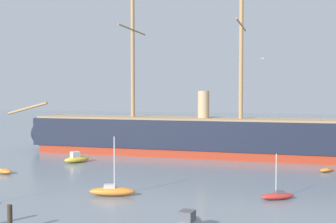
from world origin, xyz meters
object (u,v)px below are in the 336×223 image
Objects in this scene: tall_ship at (185,136)px; sailboat_mid_right at (278,196)px; seagull_in_flight at (264,58)px; dinghy_alongside_stern at (327,170)px; motorboat_distant_centre at (238,142)px; mooring_piling_left_pair at (10,218)px; dinghy_mid_left at (4,171)px; motorboat_foreground_right at (188,223)px; sailboat_near_centre at (112,191)px; motorboat_alongside_bow at (77,159)px; dinghy_far_left at (58,143)px.

tall_ship is 14.06× the size of sailboat_mid_right.
dinghy_alongside_stern is at bearing 41.94° from seagull_in_flight.
tall_ship is at bearing -111.07° from motorboat_distant_centre.
dinghy_alongside_stern is 39.91m from mooring_piling_left_pair.
dinghy_mid_left is 0.65× the size of sailboat_mid_right.
tall_ship is 30.18m from sailboat_mid_right.
motorboat_foreground_right reaches higher than motorboat_distant_centre.
sailboat_near_centre is 1.46× the size of motorboat_alongside_bow.
motorboat_foreground_right is 0.64× the size of sailboat_near_centre.
sailboat_near_centre is 2.63× the size of dinghy_far_left.
sailboat_mid_right reaches higher than motorboat_foreground_right.
motorboat_distant_centre is (6.41, 16.64, -2.72)m from tall_ship.
mooring_piling_left_pair is (-8.89, -57.61, 0.51)m from motorboat_distant_centre.
motorboat_distant_centre is at bearing 55.23° from motorboat_alongside_bow.
dinghy_alongside_stern is (5.42, 16.56, -0.09)m from sailboat_mid_right.
dinghy_alongside_stern is 0.74× the size of motorboat_distant_centre.
sailboat_mid_right is at bearing -77.39° from seagull_in_flight.
dinghy_far_left is at bearing -163.48° from motorboat_distant_centre.
motorboat_alongside_bow is at bearing -175.34° from dinghy_alongside_stern.
mooring_piling_left_pair is at bearing -50.90° from dinghy_mid_left.
dinghy_mid_left is 41.26m from dinghy_alongside_stern.
mooring_piling_left_pair is (25.24, -47.49, 0.74)m from dinghy_far_left.
sailboat_mid_right is 54.10m from dinghy_far_left.
mooring_piling_left_pair is (-23.79, -32.04, 0.72)m from dinghy_alongside_stern.
motorboat_foreground_right reaches higher than dinghy_mid_left.
seagull_in_flight is (-7.60, -6.83, 14.00)m from dinghy_alongside_stern.
sailboat_near_centre is 23.32m from seagull_in_flight.
dinghy_alongside_stern is (11.34, 27.90, -0.26)m from motorboat_foreground_right.
sailboat_near_centre is 29.02m from dinghy_alongside_stern.
sailboat_near_centre is (-9.83, 8.07, -0.04)m from motorboat_foreground_right.
sailboat_mid_right is (5.93, 11.34, -0.16)m from motorboat_foreground_right.
dinghy_mid_left is 33.82m from sailboat_mid_right.
motorboat_alongside_bow is 1.80× the size of dinghy_far_left.
dinghy_far_left is 35.59m from motorboat_distant_centre.
mooring_piling_left_pair is 1.71× the size of seagull_in_flight.
tall_ship is 28.89m from sailboat_near_centre.
dinghy_mid_left is (-17.76, -22.16, -2.89)m from tall_ship.
dinghy_far_left is at bearing 143.72° from sailboat_mid_right.
motorboat_foreground_right is 0.86× the size of sailboat_mid_right.
dinghy_mid_left is at bearing -70.86° from dinghy_far_left.
dinghy_far_left is at bearing 109.14° from dinghy_mid_left.
mooring_piling_left_pair is (-12.45, -4.13, 0.46)m from motorboat_foreground_right.
motorboat_alongside_bow is 1.21× the size of motorboat_distant_centre.
motorboat_foreground_right is 57.44m from dinghy_far_left.
seagull_in_flight is at bearing -28.26° from dinghy_far_left.
seagull_in_flight is at bearing 43.77° from sailboat_near_centre.
dinghy_alongside_stern is at bearing 67.87° from motorboat_foreground_right.
tall_ship is 38.25m from motorboat_foreground_right.
seagull_in_flight reaches higher than dinghy_alongside_stern.
dinghy_alongside_stern is at bearing 53.40° from mooring_piling_left_pair.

